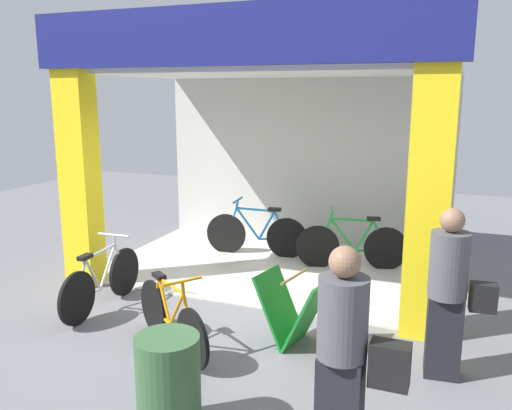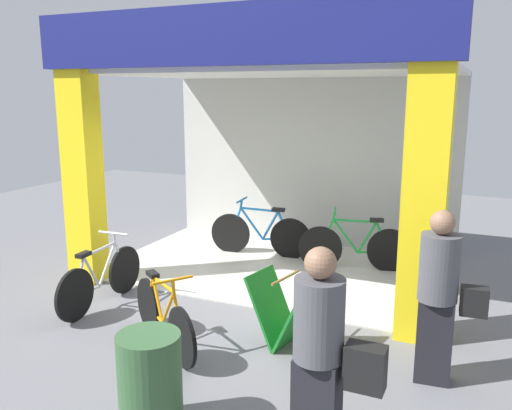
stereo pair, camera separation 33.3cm
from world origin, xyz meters
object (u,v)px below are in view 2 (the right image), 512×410
at_px(bicycle_inside_0, 260,234).
at_px(pedestrian_0, 322,355).
at_px(bicycle_parked_1, 101,279).
at_px(bicycle_parked_0, 164,317).
at_px(bicycle_inside_1, 355,247).
at_px(pedestrian_1, 439,295).
at_px(sandwich_board_sign, 285,311).
at_px(trash_bin, 150,382).

xyz_separation_m(bicycle_inside_0, pedestrian_0, (2.40, -4.42, 0.47)).
bearing_deg(bicycle_parked_1, bicycle_inside_0, 69.99).
relative_size(bicycle_parked_0, bicycle_parked_1, 0.80).
height_order(bicycle_inside_1, pedestrian_1, pedestrian_1).
bearing_deg(pedestrian_1, bicycle_inside_1, 117.17).
height_order(sandwich_board_sign, pedestrian_1, pedestrian_1).
distance_m(bicycle_inside_1, pedestrian_1, 3.19).
relative_size(bicycle_inside_0, pedestrian_0, 1.04).
distance_m(bicycle_inside_0, bicycle_parked_0, 3.39).
xyz_separation_m(bicycle_parked_1, sandwich_board_sign, (2.51, -0.06, 0.03)).
xyz_separation_m(bicycle_parked_1, pedestrian_0, (3.39, -1.68, 0.49)).
relative_size(pedestrian_0, pedestrian_1, 1.00).
distance_m(sandwich_board_sign, trash_bin, 1.85).
bearing_deg(bicycle_parked_0, pedestrian_1, 9.86).
bearing_deg(pedestrian_1, pedestrian_0, -113.04).
distance_m(bicycle_inside_1, bicycle_parked_1, 3.71).
bearing_deg(bicycle_parked_1, pedestrian_0, -26.34).
distance_m(bicycle_inside_0, pedestrian_0, 5.05).
relative_size(bicycle_inside_1, sandwich_board_sign, 2.00).
relative_size(sandwich_board_sign, pedestrian_0, 0.50).
distance_m(bicycle_parked_0, pedestrian_0, 2.36).
bearing_deg(pedestrian_1, bicycle_parked_1, 177.75).
xyz_separation_m(sandwich_board_sign, pedestrian_1, (1.54, -0.10, 0.46)).
height_order(bicycle_parked_0, pedestrian_1, pedestrian_1).
bearing_deg(trash_bin, bicycle_inside_0, 102.67).
bearing_deg(bicycle_inside_1, pedestrian_0, -79.61).
bearing_deg(bicycle_inside_0, bicycle_parked_1, -110.01).
height_order(bicycle_inside_0, bicycle_parked_0, bicycle_inside_0).
bearing_deg(sandwich_board_sign, pedestrian_1, -3.84).
xyz_separation_m(bicycle_inside_1, sandwich_board_sign, (-0.09, -2.70, 0.02)).
relative_size(bicycle_inside_0, pedestrian_1, 1.04).
relative_size(bicycle_parked_0, trash_bin, 1.61).
height_order(pedestrian_0, pedestrian_1, pedestrian_1).
xyz_separation_m(bicycle_parked_0, pedestrian_0, (2.05, -1.05, 0.51)).
distance_m(bicycle_inside_1, sandwich_board_sign, 2.71).
bearing_deg(pedestrian_0, pedestrian_1, 66.96).
height_order(bicycle_inside_1, bicycle_parked_0, bicycle_inside_1).
xyz_separation_m(bicycle_inside_1, bicycle_parked_0, (-1.25, -3.28, -0.03)).
xyz_separation_m(bicycle_inside_1, pedestrian_1, (1.44, -2.81, 0.48)).
bearing_deg(bicycle_parked_1, sandwich_board_sign, -1.27).
relative_size(bicycle_parked_0, pedestrian_0, 0.80).
relative_size(bicycle_inside_1, pedestrian_0, 1.00).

